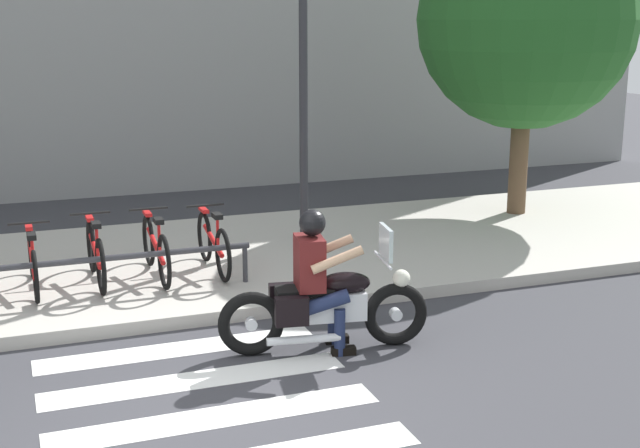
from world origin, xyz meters
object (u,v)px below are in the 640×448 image
at_px(bicycle_6, 156,249).
at_px(bicycle_4, 33,262).
at_px(street_lamp, 303,50).
at_px(rider, 318,270).
at_px(bicycle_7, 213,243).
at_px(motorcycle, 326,306).
at_px(bicycle_5, 96,254).
at_px(tree_near_rack, 526,20).
at_px(bike_rack, 0,271).

bearing_deg(bicycle_6, bicycle_4, 179.96).
bearing_deg(street_lamp, bicycle_4, -163.42).
xyz_separation_m(rider, bicycle_6, (-1.16, 2.54, -0.32)).
distance_m(bicycle_7, street_lamp, 2.99).
relative_size(motorcycle, rider, 1.46).
xyz_separation_m(bicycle_5, bicycle_7, (1.42, 0.00, -0.00)).
distance_m(bicycle_4, bicycle_7, 2.13).
bearing_deg(street_lamp, tree_near_rack, 6.05).
xyz_separation_m(rider, bike_rack, (-2.93, 1.99, -0.26)).
bearing_deg(bike_rack, bicycle_7, 12.55).
bearing_deg(bicycle_4, motorcycle, -43.95).
height_order(bicycle_5, street_lamp, street_lamp).
height_order(motorcycle, bike_rack, motorcycle).
xyz_separation_m(bicycle_6, tree_near_rack, (6.06, 1.51, 2.67)).
xyz_separation_m(motorcycle, bicycle_7, (-0.52, 2.56, 0.04)).
bearing_deg(tree_near_rack, bicycle_5, -167.46).
xyz_separation_m(bicycle_4, bike_rack, (-0.36, -0.55, 0.09)).
bearing_deg(bicycle_6, bicycle_5, -179.97).
distance_m(motorcycle, bicycle_6, 2.84).
distance_m(bicycle_6, street_lamp, 3.42).
height_order(bicycle_6, bike_rack, bicycle_6).
relative_size(bicycle_5, bike_rack, 0.29).
height_order(bicycle_5, bicycle_7, bicycle_5).
xyz_separation_m(rider, bicycle_7, (-0.45, 2.54, -0.32)).
distance_m(motorcycle, rider, 0.38).
relative_size(motorcycle, tree_near_rack, 0.43).
relative_size(motorcycle, bike_rack, 0.38).
distance_m(bicycle_6, tree_near_rack, 6.79).
distance_m(rider, bicycle_4, 3.64).
xyz_separation_m(bicycle_5, bicycle_6, (0.71, 0.00, -0.00)).
relative_size(bicycle_4, street_lamp, 0.35).
bearing_deg(bike_rack, motorcycle, -33.66).
relative_size(bicycle_5, tree_near_rack, 0.33).
bearing_deg(rider, bicycle_5, 126.31).
bearing_deg(bike_rack, street_lamp, 22.20).
height_order(bicycle_4, tree_near_rack, tree_near_rack).
bearing_deg(rider, bicycle_4, 135.40).
distance_m(bicycle_4, bike_rack, 0.66).
distance_m(bicycle_4, bicycle_5, 0.71).
xyz_separation_m(bicycle_7, street_lamp, (1.58, 1.11, 2.29)).
bearing_deg(bicycle_7, bicycle_4, 179.96).
relative_size(street_lamp, tree_near_rack, 0.96).
height_order(rider, tree_near_rack, tree_near_rack).
distance_m(rider, bicycle_5, 3.17).
distance_m(street_lamp, tree_near_rack, 3.81).
relative_size(motorcycle, bicycle_4, 1.29).
height_order(rider, bicycle_4, rider).
height_order(rider, bicycle_7, rider).
xyz_separation_m(motorcycle, bicycle_4, (-2.65, 2.56, 0.02)).
relative_size(bicycle_4, tree_near_rack, 0.34).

